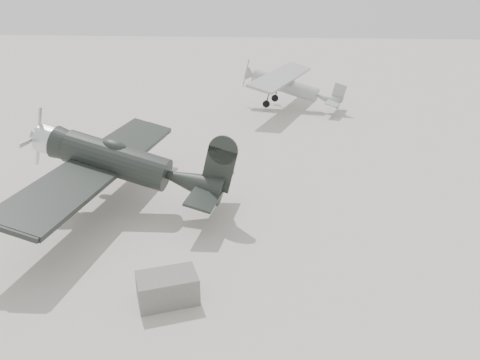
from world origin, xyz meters
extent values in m
plane|color=#AFA69B|center=(0.00, 0.00, 0.00)|extent=(160.00, 160.00, 0.00)
cylinder|color=black|center=(-5.10, 3.39, 2.18)|extent=(4.60, 1.86, 1.43)
cone|color=black|center=(-1.75, 3.06, 2.23)|extent=(2.76, 1.58, 1.32)
cylinder|color=silver|center=(-8.19, 3.70, 2.18)|extent=(1.04, 1.35, 1.26)
cone|color=silver|center=(-8.80, 3.75, 2.18)|extent=(0.41, 0.60, 0.57)
cube|color=silver|center=(-8.72, 3.75, 2.18)|extent=(0.08, 0.19, 2.65)
ellipsoid|color=black|center=(-5.30, 3.41, 2.81)|extent=(1.18, 0.80, 0.47)
cube|color=black|center=(-5.80, 3.46, 1.82)|extent=(3.32, 12.37, 0.22)
cube|color=black|center=(-0.94, 2.99, 2.28)|extent=(1.53, 4.37, 0.10)
cube|color=black|center=(-0.79, 2.97, 3.15)|extent=(1.23, 0.22, 1.83)
cylinder|color=black|center=(-6.34, 2.13, 0.43)|extent=(0.71, 0.23, 0.69)
cylinder|color=black|center=(-6.08, 4.87, 0.43)|extent=(0.71, 0.23, 0.69)
cylinder|color=#333333|center=(-6.34, 2.13, 1.11)|extent=(0.12, 0.12, 1.43)
cylinder|color=#333333|center=(-6.08, 4.87, 1.11)|extent=(0.12, 0.12, 1.43)
cylinder|color=black|center=(-0.69, 2.96, 1.79)|extent=(0.23, 0.10, 0.22)
cylinder|color=#949799|center=(1.81, 22.54, 1.85)|extent=(5.45, 2.53, 1.13)
cone|color=#949799|center=(5.28, 21.56, 1.85)|extent=(2.06, 1.49, 1.03)
cone|color=#949799|center=(-1.06, 23.34, 1.85)|extent=(0.88, 1.20, 1.07)
cube|color=#949799|center=(-1.45, 23.45, 1.85)|extent=(0.09, 0.15, 2.26)
cube|color=#949799|center=(1.42, 22.65, 2.48)|extent=(4.94, 11.41, 0.19)
cube|color=#949799|center=(5.77, 21.42, 1.90)|extent=(1.84, 3.61, 0.08)
cube|color=#949799|center=(5.87, 21.40, 2.57)|extent=(0.91, 0.33, 1.34)
cylinder|color=black|center=(0.72, 21.67, 0.29)|extent=(0.59, 0.29, 0.58)
cylinder|color=black|center=(1.33, 23.85, 0.29)|extent=(0.59, 0.29, 0.58)
cylinder|color=#333333|center=(0.72, 21.67, 0.87)|extent=(0.11, 0.11, 1.23)
cylinder|color=#333333|center=(1.33, 23.85, 0.87)|extent=(0.11, 0.11, 1.23)
cylinder|color=black|center=(5.97, 21.37, 1.54)|extent=(0.20, 0.12, 0.19)
cube|color=#62605B|center=(-1.46, -2.90, 0.46)|extent=(2.12, 1.76, 0.91)
camera|label=1|loc=(1.97, -14.65, 9.04)|focal=35.00mm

